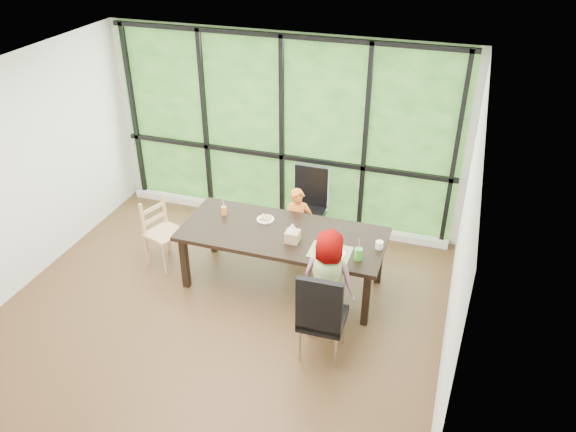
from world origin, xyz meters
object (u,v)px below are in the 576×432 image
object	(u,v)px
green_cup	(358,254)
tissue_box	(293,236)
chair_interior_leather	(323,312)
chair_window_leather	(307,208)
white_mug	(379,245)
child_toddler	(298,224)
dining_table	(283,259)
child_older	(329,281)
chair_end_beech	(165,233)
orange_cup	(224,210)
plate_near	(333,254)
plate_far	(265,219)

from	to	relation	value
green_cup	tissue_box	xyz separation A→B (m)	(-0.79, 0.12, -0.00)
chair_interior_leather	tissue_box	world-z (taller)	chair_interior_leather
chair_window_leather	white_mug	world-z (taller)	chair_window_leather
chair_window_leather	child_toddler	world-z (taller)	chair_window_leather
chair_window_leather	green_cup	xyz separation A→B (m)	(0.95, -1.25, 0.28)
dining_table	chair_interior_leather	distance (m)	1.27
child_older	chair_window_leather	bearing A→B (deg)	-59.89
chair_window_leather	chair_interior_leather	bearing A→B (deg)	-68.77
chair_window_leather	child_older	world-z (taller)	child_older
chair_end_beech	green_cup	distance (m)	2.57
orange_cup	green_cup	distance (m)	1.84
plate_near	child_older	bearing A→B (deg)	-83.46
tissue_box	green_cup	bearing A→B (deg)	-8.40
plate_far	white_mug	world-z (taller)	white_mug
plate_far	tissue_box	size ratio (longest dim) A/B	1.38
child_older	green_cup	xyz separation A→B (m)	(0.25, 0.31, 0.20)
chair_window_leather	plate_far	xyz separation A→B (m)	(-0.30, -0.78, 0.22)
child_older	green_cup	distance (m)	0.45
white_mug	tissue_box	world-z (taller)	tissue_box
plate_far	green_cup	size ratio (longest dim) A/B	1.56
chair_interior_leather	chair_end_beech	distance (m)	2.53
child_toddler	plate_near	xyz separation A→B (m)	(0.68, -0.87, 0.26)
dining_table	tissue_box	size ratio (longest dim) A/B	15.55
tissue_box	dining_table	bearing A→B (deg)	139.52
green_cup	tissue_box	bearing A→B (deg)	171.60
plate_far	orange_cup	world-z (taller)	orange_cup
child_toddler	tissue_box	distance (m)	0.84
child_toddler	white_mug	xyz separation A→B (m)	(1.14, -0.59, 0.29)
orange_cup	tissue_box	world-z (taller)	tissue_box
chair_interior_leather	chair_end_beech	size ratio (longest dim) A/B	1.20
child_toddler	plate_far	world-z (taller)	child_toddler
child_toddler	plate_near	distance (m)	1.13
child_older	tissue_box	world-z (taller)	child_older
chair_end_beech	white_mug	world-z (taller)	chair_end_beech
chair_interior_leather	white_mug	xyz separation A→B (m)	(0.37, 1.02, 0.25)
dining_table	chair_end_beech	size ratio (longest dim) A/B	2.69
chair_window_leather	chair_end_beech	distance (m)	1.89
chair_interior_leather	plate_far	distance (m)	1.62
child_older	plate_near	xyz separation A→B (m)	(-0.04, 0.32, 0.14)
dining_table	plate_near	world-z (taller)	plate_near
green_cup	chair_interior_leather	bearing A→B (deg)	-104.67
child_older	white_mug	bearing A→B (deg)	-119.43
plate_far	plate_near	distance (m)	1.07
green_cup	child_older	bearing A→B (deg)	-128.11
chair_interior_leather	white_mug	distance (m)	1.11
white_mug	tissue_box	xyz separation A→B (m)	(-0.97, -0.17, 0.02)
child_older	green_cup	size ratio (longest dim) A/B	8.95
plate_near	orange_cup	size ratio (longest dim) A/B	2.57
dining_table	white_mug	world-z (taller)	white_mug
chair_end_beech	plate_far	world-z (taller)	chair_end_beech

